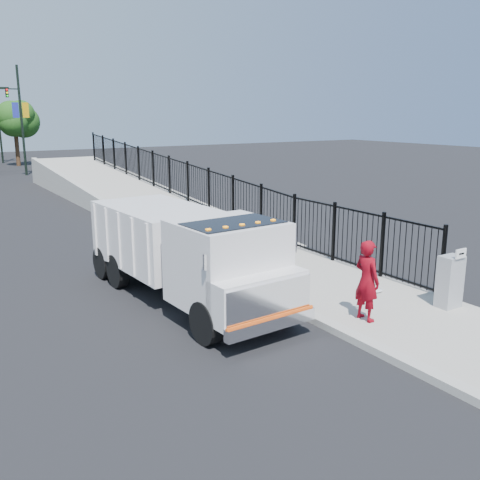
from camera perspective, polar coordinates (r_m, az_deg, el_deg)
ground at (r=13.44m, az=4.17°, el=-6.78°), size 120.00×120.00×0.00m
sidewalk at (r=13.27m, az=16.16°, el=-7.29°), size 3.55×12.00×0.12m
curb at (r=11.97m, az=9.92°, el=-9.14°), size 0.30×12.00×0.16m
ramp at (r=28.23m, az=-11.78°, el=3.72°), size 3.95×24.06×3.19m
iron_fence at (r=25.02m, az=-5.56°, el=4.80°), size 0.10×28.00×1.80m
truck at (r=13.21m, az=-5.67°, el=-1.05°), size 2.66×7.10×2.39m
worker at (r=12.13m, az=13.38°, el=-4.23°), size 0.44×0.67×1.83m
utility_cabinet at (r=13.60m, az=21.46°, el=-4.15°), size 0.55×0.40×1.25m
arrow_sign at (r=13.29m, az=22.49°, el=-1.35°), size 0.35×0.04×0.22m
debris at (r=14.32m, az=14.19°, el=-5.16°), size 0.39×0.39×0.10m
light_pole_1 at (r=43.59m, az=-22.71°, el=12.09°), size 3.78×0.22×8.00m
tree_1 at (r=51.75m, az=-22.92°, el=11.66°), size 2.60×2.60×5.30m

